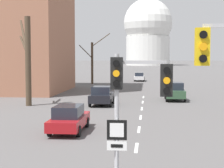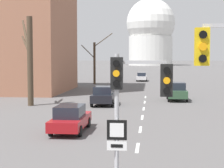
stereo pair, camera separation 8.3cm
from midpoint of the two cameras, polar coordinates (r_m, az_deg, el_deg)
The scene contains 15 objects.
lane_stripe_2 at distance 18.15m, azimuth 3.62°, elevation -9.66°, with size 0.16×2.00×0.01m, color silver.
lane_stripe_3 at distance 22.54m, azimuth 4.02°, elevation -6.92°, with size 0.16×2.00×0.01m, color silver.
lane_stripe_4 at distance 26.97m, azimuth 4.30°, elevation -5.08°, with size 0.16×2.00×0.01m, color silver.
lane_stripe_5 at distance 31.42m, azimuth 4.49°, elevation -3.76°, with size 0.16×2.00×0.01m, color silver.
lane_stripe_6 at distance 35.88m, azimuth 4.63°, elevation -2.77°, with size 0.16×2.00×0.01m, color silver.
lane_stripe_7 at distance 40.35m, azimuth 4.75°, elevation -1.99°, with size 0.16×2.00×0.01m, color silver.
traffic_signal_centre_tall at distance 11.15m, azimuth 3.22°, elevation -0.98°, with size 1.83×0.34×4.43m.
route_sign_post at distance 11.34m, azimuth 0.53°, elevation -9.23°, with size 0.60×0.08×2.51m.
sedan_near_left at distance 33.35m, azimuth -1.65°, elevation -1.80°, with size 1.97×3.89×1.71m.
sedan_near_right at distance 21.85m, azimuth -6.67°, elevation -5.23°, with size 1.80×4.49×1.55m.
sedan_mid_centre at distance 37.58m, azimuth 9.49°, elevation -1.11°, with size 1.91×4.19×1.81m.
sedan_far_left at distance 66.64m, azimuth 4.15°, elevation 1.12°, with size 1.80×4.54×1.55m.
bare_tree_left_near at distance 33.90m, azimuth -12.82°, elevation 3.88°, with size 1.93×3.10×7.86m.
bare_tree_left_far at distance 59.46m, azimuth -3.06°, elevation 3.51°, with size 4.56×3.44×8.10m.
capitol_dome at distance 188.20m, azimuth 5.49°, elevation 7.89°, with size 24.02×24.02×33.93m.
Camera 1 is at (0.56, -5.07, 4.35)m, focal length 60.00 mm.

